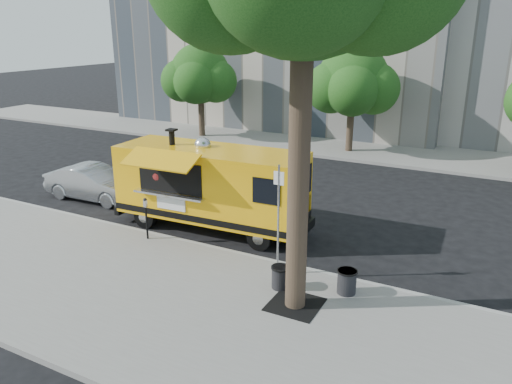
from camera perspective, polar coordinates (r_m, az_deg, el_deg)
ground at (r=15.45m, az=-0.31°, el=-6.12°), size 120.00×120.00×0.00m
sidewalk at (r=12.43m, az=-9.18°, el=-12.55°), size 60.00×6.00×0.15m
curb at (r=14.68m, az=-2.02°, el=-7.19°), size 60.00×0.14×0.16m
far_sidewalk at (r=27.48m, az=13.02°, el=4.63°), size 60.00×5.00×0.15m
tree_well at (r=12.15m, az=4.48°, el=-12.69°), size 1.20×1.20×0.02m
far_tree_a at (r=29.87m, az=-6.42°, el=13.27°), size 3.42×3.42×5.36m
far_tree_b at (r=26.36m, az=11.01°, el=12.50°), size 3.60×3.60×5.50m
sign_post at (r=12.82m, az=2.57°, el=-2.50°), size 0.28×0.06×3.00m
parking_meter at (r=15.61m, az=-12.46°, el=-2.41°), size 0.11×0.11×1.33m
food_truck at (r=16.27m, az=-5.31°, el=0.79°), size 6.61×3.24×3.21m
sedan at (r=20.23m, az=-18.01°, el=0.97°), size 4.06×1.56×1.32m
trash_bin_left at (r=12.69m, az=2.82°, el=-9.61°), size 0.48×0.48×0.58m
trash_bin_right at (r=12.64m, az=10.34°, el=-9.97°), size 0.51×0.51×0.61m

